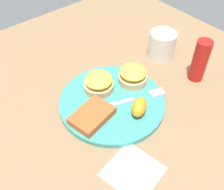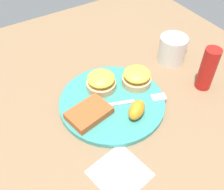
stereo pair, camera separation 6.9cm
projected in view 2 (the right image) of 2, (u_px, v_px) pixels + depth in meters
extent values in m
plane|color=#846647|center=(112.00, 104.00, 0.72)|extent=(1.10, 1.10, 0.00)
cylinder|color=teal|center=(112.00, 102.00, 0.71)|extent=(0.29, 0.29, 0.01)
cylinder|color=tan|center=(136.00, 81.00, 0.75)|extent=(0.08, 0.08, 0.02)
ellipsoid|color=yellow|center=(137.00, 74.00, 0.73)|extent=(0.08, 0.08, 0.03)
cylinder|color=tan|center=(101.00, 85.00, 0.73)|extent=(0.08, 0.08, 0.02)
ellipsoid|color=yellow|center=(101.00, 78.00, 0.71)|extent=(0.08, 0.08, 0.03)
cube|color=#A95026|center=(89.00, 113.00, 0.66)|extent=(0.12, 0.09, 0.02)
ellipsoid|color=orange|center=(137.00, 110.00, 0.65)|extent=(0.07, 0.06, 0.04)
cube|color=silver|center=(115.00, 104.00, 0.69)|extent=(0.10, 0.04, 0.00)
cube|color=silver|center=(159.00, 97.00, 0.71)|extent=(0.05, 0.04, 0.00)
cylinder|color=silver|center=(172.00, 49.00, 0.82)|extent=(0.08, 0.08, 0.09)
torus|color=silver|center=(184.00, 43.00, 0.83)|extent=(0.05, 0.01, 0.05)
cube|color=white|center=(120.00, 173.00, 0.57)|extent=(0.13, 0.13, 0.00)
cylinder|color=#B21914|center=(208.00, 69.00, 0.72)|extent=(0.04, 0.04, 0.13)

